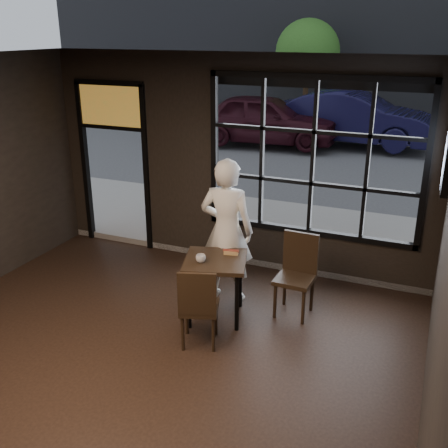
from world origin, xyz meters
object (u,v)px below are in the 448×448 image
at_px(cafe_table, 216,288).
at_px(chair_near, 199,305).
at_px(navy_car, 353,118).
at_px(man, 227,231).

distance_m(cafe_table, chair_near, 0.62).
distance_m(chair_near, navy_car, 11.60).
bearing_deg(man, navy_car, -94.45).
bearing_deg(navy_car, man, -176.03).
height_order(cafe_table, man, man).
bearing_deg(man, chair_near, 91.47).
relative_size(chair_near, navy_car, 0.20).
distance_m(cafe_table, navy_car, 10.99).
bearing_deg(chair_near, navy_car, -107.53).
xyz_separation_m(chair_near, man, (-0.13, 1.15, 0.48)).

